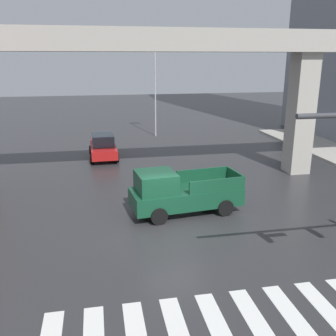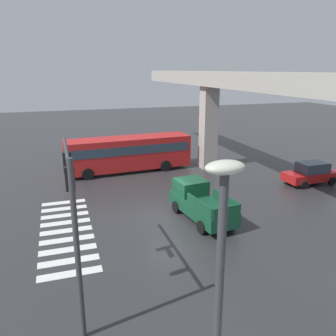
# 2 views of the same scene
# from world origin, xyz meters

# --- Properties ---
(ground_plane) EXTENTS (120.00, 120.00, 0.00)m
(ground_plane) POSITION_xyz_m (0.00, 0.00, 0.00)
(ground_plane) COLOR #2D2D30
(crosswalk_stripes) EXTENTS (9.35, 2.80, 0.01)m
(crosswalk_stripes) POSITION_xyz_m (-0.00, -5.91, 0.01)
(crosswalk_stripes) COLOR silver
(crosswalk_stripes) RESTS_ON ground
(elevated_overpass) EXTENTS (48.85, 2.03, 8.48)m
(elevated_overpass) POSITION_xyz_m (0.00, 6.87, 7.15)
(elevated_overpass) COLOR #ADA89E
(elevated_overpass) RESTS_ON ground
(pickup_truck) EXTENTS (5.29, 2.52, 2.08)m
(pickup_truck) POSITION_xyz_m (0.68, 1.82, 0.99)
(pickup_truck) COLOR #14472D
(pickup_truck) RESTS_ON ground
(city_bus) EXTENTS (3.27, 10.93, 2.99)m
(city_bus) POSITION_xyz_m (-10.45, -0.18, 1.72)
(city_bus) COLOR red
(city_bus) RESTS_ON ground
(sedan_red) EXTENTS (2.06, 4.35, 1.72)m
(sedan_red) POSITION_xyz_m (-2.57, 12.66, 0.85)
(sedan_red) COLOR red
(sedan_red) RESTS_ON ground
(traffic_signal_mast) EXTENTS (6.49, 0.32, 6.20)m
(traffic_signal_mast) POSITION_xyz_m (6.60, -5.64, 4.38)
(traffic_signal_mast) COLOR #38383D
(traffic_signal_mast) RESTS_ON ground
(street_lamp_near_corner) EXTENTS (0.44, 0.70, 7.24)m
(street_lamp_near_corner) POSITION_xyz_m (13.45, -3.37, 4.56)
(street_lamp_near_corner) COLOR #38383D
(street_lamp_near_corner) RESTS_ON ground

